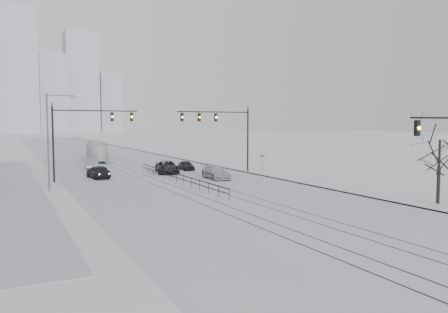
% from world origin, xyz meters
% --- Properties ---
extents(ground, '(500.00, 500.00, 0.00)m').
position_xyz_m(ground, '(0.00, 0.00, 0.00)').
color(ground, white).
rests_on(ground, ground).
extents(road, '(22.00, 260.00, 0.02)m').
position_xyz_m(road, '(0.00, 60.00, 0.01)').
color(road, silver).
rests_on(road, ground).
extents(sidewalk_east, '(5.00, 260.00, 0.16)m').
position_xyz_m(sidewalk_east, '(13.50, 60.00, 0.08)').
color(sidewalk_east, silver).
rests_on(sidewalk_east, ground).
extents(curb, '(0.10, 260.00, 0.12)m').
position_xyz_m(curb, '(11.05, 60.00, 0.06)').
color(curb, gray).
rests_on(curb, ground).
extents(tram_rails, '(5.30, 180.00, 0.01)m').
position_xyz_m(tram_rails, '(-0.00, 40.00, 0.02)').
color(tram_rails, black).
rests_on(tram_rails, ground).
extents(skyline, '(96.00, 48.00, 72.00)m').
position_xyz_m(skyline, '(5.02, 273.63, 30.65)').
color(skyline, '#ADB5BE').
rests_on(skyline, ground).
extents(traffic_mast_ne, '(9.60, 0.37, 8.00)m').
position_xyz_m(traffic_mast_ne, '(8.15, 34.99, 5.76)').
color(traffic_mast_ne, black).
rests_on(traffic_mast_ne, ground).
extents(traffic_mast_nw, '(9.10, 0.37, 8.00)m').
position_xyz_m(traffic_mast_nw, '(-8.52, 36.00, 5.57)').
color(traffic_mast_nw, black).
rests_on(traffic_mast_nw, ground).
extents(street_light_west, '(2.73, 0.25, 9.00)m').
position_xyz_m(street_light_west, '(-12.20, 30.00, 5.21)').
color(street_light_west, '#595B60').
rests_on(street_light_west, ground).
extents(bare_tree, '(4.40, 4.40, 6.10)m').
position_xyz_m(bare_tree, '(13.20, 9.00, 4.49)').
color(bare_tree, black).
rests_on(bare_tree, ground).
extents(median_fence, '(0.06, 24.00, 1.00)m').
position_xyz_m(median_fence, '(0.00, 30.00, 0.53)').
color(median_fence, black).
rests_on(median_fence, ground).
extents(street_sign, '(0.70, 0.06, 2.40)m').
position_xyz_m(street_sign, '(11.80, 32.00, 1.61)').
color(street_sign, '#595B60').
rests_on(street_sign, ground).
extents(sedan_sb_inner, '(2.27, 4.59, 1.50)m').
position_xyz_m(sedan_sb_inner, '(-6.67, 37.29, 0.75)').
color(sedan_sb_inner, black).
rests_on(sedan_sb_inner, ground).
extents(sedan_sb_outer, '(2.23, 4.81, 1.53)m').
position_xyz_m(sedan_sb_outer, '(-5.54, 47.97, 0.76)').
color(sedan_sb_outer, '#94979B').
rests_on(sedan_sb_outer, ground).
extents(sedan_nb_front, '(3.49, 5.79, 1.51)m').
position_xyz_m(sedan_nb_front, '(2.00, 38.60, 0.75)').
color(sedan_nb_front, black).
rests_on(sedan_nb_front, ground).
extents(sedan_nb_right, '(2.16, 4.99, 1.43)m').
position_xyz_m(sedan_nb_right, '(4.99, 30.87, 0.71)').
color(sedan_nb_right, silver).
rests_on(sedan_nb_right, ground).
extents(sedan_nb_far, '(1.73, 3.73, 1.24)m').
position_xyz_m(sedan_nb_far, '(5.48, 40.95, 0.62)').
color(sedan_nb_far, black).
rests_on(sedan_nb_far, ground).
extents(box_truck, '(3.81, 11.44, 3.13)m').
position_xyz_m(box_truck, '(-2.70, 59.60, 1.56)').
color(box_truck, silver).
rests_on(box_truck, ground).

